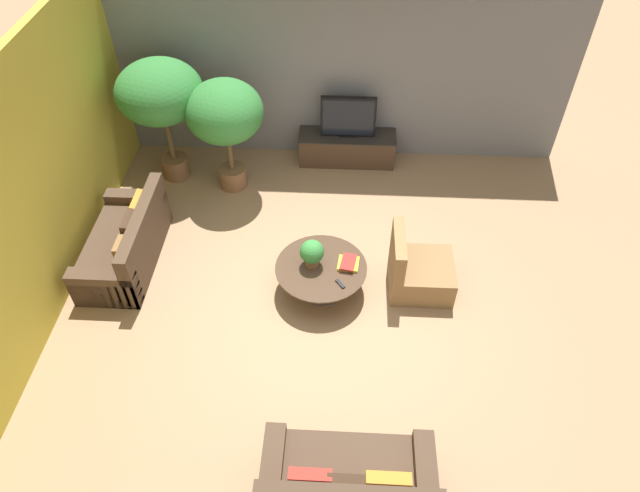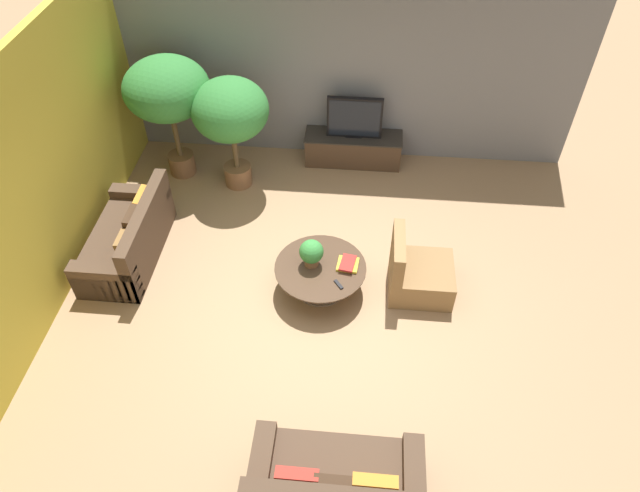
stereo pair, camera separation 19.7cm
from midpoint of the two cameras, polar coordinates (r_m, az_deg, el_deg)
The scene contains 14 objects.
ground_plane at distance 7.38m, azimuth 0.31°, elevation -5.06°, with size 24.00×24.00×0.00m, color #9E7A56.
back_wall_stone at distance 9.01m, azimuth 2.22°, elevation 17.49°, with size 7.40×0.12×3.00m, color slate.
side_wall_left at distance 7.40m, azimuth -25.67°, elevation 5.88°, with size 0.12×7.40×3.00m, color gold.
media_console at distance 9.37m, azimuth 3.94°, elevation 9.72°, with size 1.55×0.50×0.50m.
television at distance 9.05m, azimuth 4.11°, elevation 12.67°, with size 0.86×0.13×0.68m.
coffee_table at distance 7.25m, azimuth 0.82°, elevation -2.76°, with size 1.16×1.16×0.41m.
couch_by_wall at distance 8.07m, azimuth -17.88°, elevation 0.67°, with size 0.84×1.72×0.84m.
couch_near_entry at distance 5.79m, azimuth 2.65°, elevation -22.88°, with size 1.62×0.84×0.84m.
armchair_wicker at distance 7.39m, azimuth 10.44°, elevation -2.77°, with size 0.80×0.76×0.86m.
potted_palm_tall at distance 8.73m, azimuth -14.40°, elevation 14.69°, with size 1.25×1.25×1.93m.
potted_palm_corner at distance 8.41m, azimuth -8.27°, elevation 13.00°, with size 1.11×1.11×1.76m.
potted_plant_tabletop at distance 7.05m, azimuth -0.07°, elevation -0.67°, with size 0.30×0.30×0.37m.
book_stack at distance 7.17m, azimuth 3.58°, elevation -1.81°, with size 0.28×0.31×0.06m.
remote_black at distance 6.96m, azimuth 2.68°, elevation -3.87°, with size 0.04×0.16×0.02m, color black.
Camera 2 is at (0.48, -4.71, 5.66)m, focal length 32.00 mm.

